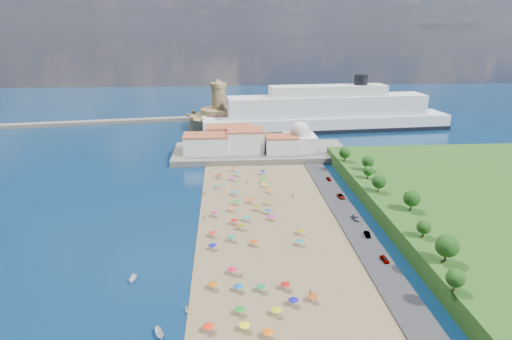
{
  "coord_description": "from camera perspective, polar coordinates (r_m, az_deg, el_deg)",
  "views": [
    {
      "loc": [
        -8.22,
        -140.55,
        63.82
      ],
      "look_at": [
        4.0,
        25.0,
        8.0
      ],
      "focal_mm": 30.0,
      "sensor_mm": 36.0,
      "label": 1
    }
  ],
  "objects": [
    {
      "name": "breakwater",
      "position": [
        316.92,
        -22.98,
        5.73
      ],
      "size": [
        199.03,
        34.77,
        2.6
      ],
      "primitive_type": "cube",
      "rotation": [
        0.0,
        0.0,
        0.14
      ],
      "color": "#59544C",
      "rests_on": "ground"
    },
    {
      "name": "moored_boats",
      "position": [
        109.47,
        -14.39,
        -17.24
      ],
      "size": [
        12.5,
        26.29,
        1.62
      ],
      "color": "white",
      "rests_on": "ground"
    },
    {
      "name": "hillside_trees",
      "position": [
        152.8,
        17.84,
        -2.97
      ],
      "size": [
        13.97,
        104.97,
        7.64
      ],
      "color": "#382314",
      "rests_on": "hillside"
    },
    {
      "name": "jetty",
      "position": [
        256.34,
        -4.95,
        4.38
      ],
      "size": [
        18.0,
        70.0,
        2.4
      ],
      "primitive_type": "cube",
      "color": "#59544C",
      "rests_on": "ground"
    },
    {
      "name": "cruise_ship",
      "position": [
        280.6,
        9.46,
        7.36
      ],
      "size": [
        161.62,
        36.36,
        35.03
      ],
      "color": "black",
      "rests_on": "ground"
    },
    {
      "name": "fortress",
      "position": [
        284.37,
        -4.93,
        6.93
      ],
      "size": [
        40.0,
        40.0,
        32.4
      ],
      "color": "#9A7E4D",
      "rests_on": "ground"
    },
    {
      "name": "terrace",
      "position": [
        223.2,
        0.63,
        2.37
      ],
      "size": [
        90.0,
        36.0,
        3.0
      ],
      "primitive_type": "cube",
      "color": "#59544C",
      "rests_on": "ground"
    },
    {
      "name": "parked_cars",
      "position": [
        156.27,
        12.65,
        -5.46
      ],
      "size": [
        2.63,
        71.42,
        1.34
      ],
      "color": "gray",
      "rests_on": "promenade"
    },
    {
      "name": "beach_parasols",
      "position": [
        142.47,
        -1.02,
        -7.07
      ],
      "size": [
        30.61,
        115.27,
        2.2
      ],
      "color": "gray",
      "rests_on": "beach"
    },
    {
      "name": "waterfront_buildings",
      "position": [
        221.44,
        -2.75,
        3.93
      ],
      "size": [
        57.0,
        29.0,
        11.0
      ],
      "color": "silver",
      "rests_on": "terrace"
    },
    {
      "name": "ground",
      "position": [
        154.58,
        -0.8,
        -5.8
      ],
      "size": [
        700.0,
        700.0,
        0.0
      ],
      "primitive_type": "plane",
      "color": "#071938",
      "rests_on": "ground"
    },
    {
      "name": "beachgoers",
      "position": [
        154.94,
        -1.66,
        -5.28
      ],
      "size": [
        36.65,
        101.05,
        1.89
      ],
      "color": "tan",
      "rests_on": "beach"
    },
    {
      "name": "domed_building",
      "position": [
        221.86,
        5.85,
        4.18
      ],
      "size": [
        16.0,
        16.0,
        15.0
      ],
      "color": "silver",
      "rests_on": "terrace"
    }
  ]
}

